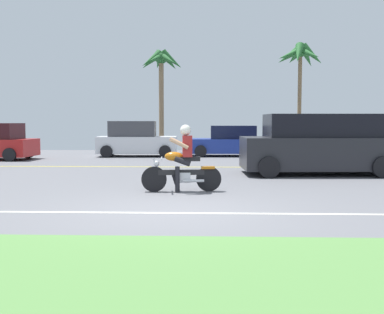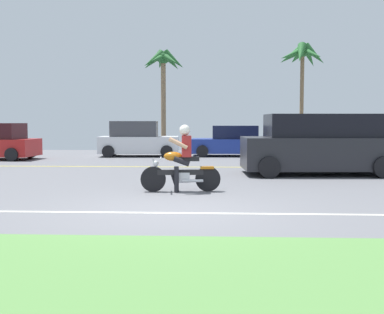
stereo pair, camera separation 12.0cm
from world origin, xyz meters
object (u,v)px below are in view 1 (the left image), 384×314
parked_car_2 (230,142)px  palm_tree_1 (300,59)px  parked_car_1 (136,140)px  palm_tree_0 (161,66)px  motorcyclist (182,163)px  suv_nearby (318,145)px

parked_car_2 → palm_tree_1: palm_tree_1 is taller
parked_car_2 → parked_car_1: bearing=-175.6°
palm_tree_0 → parked_car_2: bearing=-37.0°
motorcyclist → palm_tree_0: size_ratio=0.34×
parked_car_2 → suv_nearby: bearing=-72.4°
parked_car_2 → palm_tree_1: size_ratio=0.65×
palm_tree_1 → motorcyclist: bearing=-111.6°
parked_car_1 → palm_tree_0: palm_tree_0 is taller
suv_nearby → parked_car_2: bearing=107.6°
suv_nearby → parked_car_1: 10.03m
parked_car_2 → palm_tree_0: bearing=143.0°
palm_tree_1 → parked_car_1: bearing=-164.7°
motorcyclist → parked_car_2: (1.61, 11.40, 0.02)m
parked_car_1 → palm_tree_1: bearing=15.3°
parked_car_1 → palm_tree_0: (0.90, 3.02, 3.83)m
palm_tree_0 → palm_tree_1: 7.24m
parked_car_1 → parked_car_2: (4.46, 0.34, -0.09)m
palm_tree_0 → palm_tree_1: size_ratio=0.97×
palm_tree_0 → suv_nearby: bearing=-59.9°
parked_car_2 → palm_tree_1: 5.81m
parked_car_2 → palm_tree_0: size_ratio=0.67×
suv_nearby → palm_tree_1: (1.21, 9.50, 3.90)m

